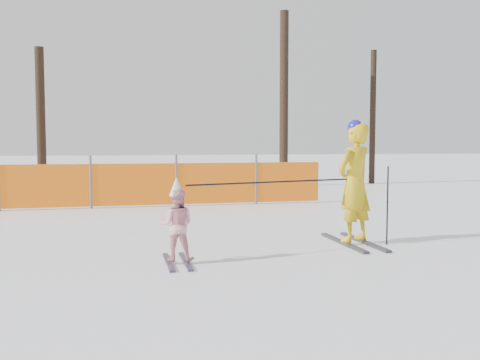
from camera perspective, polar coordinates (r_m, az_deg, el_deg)
name	(u,v)px	position (r m, az deg, el deg)	size (l,w,h in m)	color
ground	(248,255)	(7.43, 0.88, -7.98)	(120.00, 120.00, 0.00)	white
adult	(354,182)	(8.30, 12.10, -0.23)	(0.78, 1.57, 1.89)	black
child	(177,224)	(6.89, -6.76, -4.70)	(0.52, 1.03, 1.11)	black
ski_poles	(311,190)	(7.71, 7.57, -1.04)	(3.13, 0.68, 1.19)	black
tree_trunks	(229,109)	(18.79, -1.15, 7.56)	(12.09, 0.75, 6.13)	black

